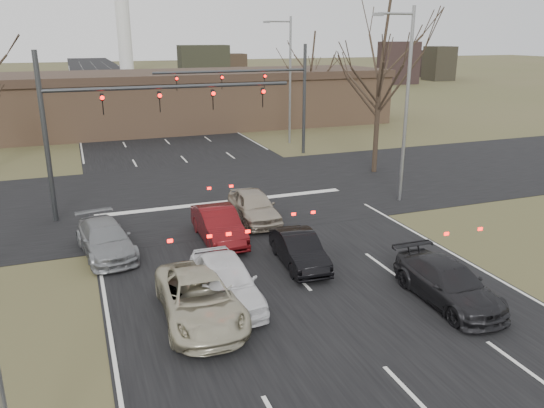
{
  "coord_description": "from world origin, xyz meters",
  "views": [
    {
      "loc": [
        -7.2,
        -13.39,
        8.63
      ],
      "look_at": [
        0.07,
        5.99,
        2.0
      ],
      "focal_mm": 35.0,
      "sensor_mm": 36.0,
      "label": 1
    }
  ],
  "objects_px": {
    "streetlight_right_near": "(404,97)",
    "car_silver_ahead": "(254,206)",
    "car_white_sedan": "(226,281)",
    "car_grey_ahead": "(105,239)",
    "building": "(174,100)",
    "car_black_hatch": "(299,249)",
    "car_silver_suv": "(200,298)",
    "car_charcoal_sedan": "(448,283)",
    "streetlight_right_far": "(288,74)",
    "mast_arm_near": "(117,113)",
    "car_red_ahead": "(218,225)",
    "mast_arm_far": "(269,87)"
  },
  "relations": [
    {
      "from": "building",
      "to": "car_black_hatch",
      "type": "distance_m",
      "value": 33.96
    },
    {
      "from": "mast_arm_far",
      "to": "mast_arm_near",
      "type": "bearing_deg",
      "value": -138.78
    },
    {
      "from": "car_grey_ahead",
      "to": "car_red_ahead",
      "type": "height_order",
      "value": "car_red_ahead"
    },
    {
      "from": "mast_arm_far",
      "to": "car_charcoal_sedan",
      "type": "xyz_separation_m",
      "value": [
        -2.18,
        -23.37,
        -4.34
      ]
    },
    {
      "from": "mast_arm_near",
      "to": "streetlight_right_far",
      "type": "height_order",
      "value": "streetlight_right_far"
    },
    {
      "from": "car_black_hatch",
      "to": "car_grey_ahead",
      "type": "height_order",
      "value": "car_grey_ahead"
    },
    {
      "from": "car_white_sedan",
      "to": "car_charcoal_sedan",
      "type": "bearing_deg",
      "value": -19.64
    },
    {
      "from": "mast_arm_near",
      "to": "car_grey_ahead",
      "type": "distance_m",
      "value": 6.87
    },
    {
      "from": "car_white_sedan",
      "to": "car_black_hatch",
      "type": "relative_size",
      "value": 1.17
    },
    {
      "from": "mast_arm_near",
      "to": "car_red_ahead",
      "type": "distance_m",
      "value": 7.66
    },
    {
      "from": "car_white_sedan",
      "to": "car_grey_ahead",
      "type": "distance_m",
      "value": 6.67
    },
    {
      "from": "mast_arm_near",
      "to": "car_silver_suv",
      "type": "bearing_deg",
      "value": -84.26
    },
    {
      "from": "car_black_hatch",
      "to": "building",
      "type": "bearing_deg",
      "value": 91.95
    },
    {
      "from": "mast_arm_far",
      "to": "streetlight_right_far",
      "type": "bearing_deg",
      "value": 51.89
    },
    {
      "from": "car_black_hatch",
      "to": "car_silver_ahead",
      "type": "xyz_separation_m",
      "value": [
        0.0,
        5.5,
        0.1
      ]
    },
    {
      "from": "car_black_hatch",
      "to": "car_grey_ahead",
      "type": "xyz_separation_m",
      "value": [
        -7.0,
        3.75,
        0.02
      ]
    },
    {
      "from": "car_white_sedan",
      "to": "mast_arm_far",
      "type": "bearing_deg",
      "value": 66.81
    },
    {
      "from": "car_silver_suv",
      "to": "building",
      "type": "bearing_deg",
      "value": 82.71
    },
    {
      "from": "streetlight_right_near",
      "to": "car_black_hatch",
      "type": "xyz_separation_m",
      "value": [
        -8.32,
        -5.87,
        -4.94
      ]
    },
    {
      "from": "streetlight_right_near",
      "to": "car_grey_ahead",
      "type": "bearing_deg",
      "value": -172.15
    },
    {
      "from": "car_red_ahead",
      "to": "car_white_sedan",
      "type": "bearing_deg",
      "value": -102.44
    },
    {
      "from": "mast_arm_near",
      "to": "mast_arm_far",
      "type": "relative_size",
      "value": 1.09
    },
    {
      "from": "mast_arm_far",
      "to": "car_silver_suv",
      "type": "xyz_separation_m",
      "value": [
        -10.25,
        -21.56,
        -4.31
      ]
    },
    {
      "from": "building",
      "to": "car_grey_ahead",
      "type": "xyz_separation_m",
      "value": [
        -8.5,
        -30.11,
        -2.0
      ]
    },
    {
      "from": "car_silver_suv",
      "to": "mast_arm_near",
      "type": "bearing_deg",
      "value": 97.87
    },
    {
      "from": "mast_arm_near",
      "to": "streetlight_right_far",
      "type": "bearing_deg",
      "value": 43.89
    },
    {
      "from": "car_silver_suv",
      "to": "car_red_ahead",
      "type": "xyz_separation_m",
      "value": [
        2.29,
        6.27,
        0.03
      ]
    },
    {
      "from": "streetlight_right_near",
      "to": "mast_arm_far",
      "type": "bearing_deg",
      "value": 101.47
    },
    {
      "from": "car_silver_ahead",
      "to": "mast_arm_far",
      "type": "bearing_deg",
      "value": 68.35
    },
    {
      "from": "streetlight_right_far",
      "to": "car_silver_suv",
      "type": "height_order",
      "value": "streetlight_right_far"
    },
    {
      "from": "car_silver_suv",
      "to": "car_charcoal_sedan",
      "type": "distance_m",
      "value": 8.27
    },
    {
      "from": "car_black_hatch",
      "to": "car_charcoal_sedan",
      "type": "relative_size",
      "value": 0.85
    },
    {
      "from": "mast_arm_far",
      "to": "car_white_sedan",
      "type": "bearing_deg",
      "value": -113.84
    },
    {
      "from": "building",
      "to": "car_black_hatch",
      "type": "xyz_separation_m",
      "value": [
        -1.5,
        -33.87,
        -2.02
      ]
    },
    {
      "from": "mast_arm_far",
      "to": "car_white_sedan",
      "type": "height_order",
      "value": "mast_arm_far"
    },
    {
      "from": "car_charcoal_sedan",
      "to": "car_black_hatch",
      "type": "bearing_deg",
      "value": 128.96
    },
    {
      "from": "car_charcoal_sedan",
      "to": "car_red_ahead",
      "type": "bearing_deg",
      "value": 126.64
    },
    {
      "from": "mast_arm_near",
      "to": "car_silver_suv",
      "type": "height_order",
      "value": "mast_arm_near"
    },
    {
      "from": "car_silver_suv",
      "to": "mast_arm_far",
      "type": "bearing_deg",
      "value": 66.7
    },
    {
      "from": "streetlight_right_far",
      "to": "car_black_hatch",
      "type": "relative_size",
      "value": 2.54
    },
    {
      "from": "building",
      "to": "car_red_ahead",
      "type": "bearing_deg",
      "value": -97.1
    },
    {
      "from": "car_white_sedan",
      "to": "mast_arm_near",
      "type": "bearing_deg",
      "value": 102.33
    },
    {
      "from": "car_charcoal_sedan",
      "to": "car_silver_ahead",
      "type": "height_order",
      "value": "car_silver_ahead"
    },
    {
      "from": "building",
      "to": "streetlight_right_near",
      "type": "relative_size",
      "value": 4.24
    },
    {
      "from": "streetlight_right_far",
      "to": "car_red_ahead",
      "type": "distance_m",
      "value": 22.77
    },
    {
      "from": "building",
      "to": "car_white_sedan",
      "type": "bearing_deg",
      "value": -97.95
    },
    {
      "from": "streetlight_right_near",
      "to": "car_silver_ahead",
      "type": "relative_size",
      "value": 2.27
    },
    {
      "from": "car_black_hatch",
      "to": "car_grey_ahead",
      "type": "bearing_deg",
      "value": 156.28
    },
    {
      "from": "car_red_ahead",
      "to": "car_grey_ahead",
      "type": "bearing_deg",
      "value": 178.04
    },
    {
      "from": "building",
      "to": "car_charcoal_sedan",
      "type": "xyz_separation_m",
      "value": [
        2.0,
        -38.37,
        -1.99
      ]
    }
  ]
}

